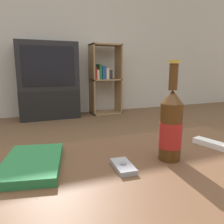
# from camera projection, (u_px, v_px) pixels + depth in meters

# --- Properties ---
(back_wall) EXTENTS (8.00, 0.05, 2.60)m
(back_wall) POSITION_uv_depth(u_px,v_px,m) (43.00, 28.00, 3.21)
(back_wall) COLOR beige
(back_wall) RESTS_ON ground_plane
(coffee_table) EXTENTS (1.03, 0.60, 0.44)m
(coffee_table) POSITION_uv_depth(u_px,v_px,m) (143.00, 191.00, 0.63)
(coffee_table) COLOR brown
(coffee_table) RESTS_ON ground_plane
(tv_stand) EXTENTS (0.83, 0.37, 0.41)m
(tv_stand) POSITION_uv_depth(u_px,v_px,m) (50.00, 104.00, 3.19)
(tv_stand) COLOR black
(tv_stand) RESTS_ON ground_plane
(television) EXTENTS (0.83, 0.38, 0.67)m
(television) POSITION_uv_depth(u_px,v_px,m) (48.00, 66.00, 3.08)
(television) COLOR black
(television) RESTS_ON tv_stand
(bookshelf) EXTENTS (0.47, 0.30, 1.09)m
(bookshelf) POSITION_uv_depth(u_px,v_px,m) (104.00, 78.00, 3.47)
(bookshelf) COLOR #99754C
(bookshelf) RESTS_ON ground_plane
(beer_bottle) EXTENTS (0.07, 0.07, 0.30)m
(beer_bottle) POSITION_uv_depth(u_px,v_px,m) (171.00, 126.00, 0.66)
(beer_bottle) COLOR #47280F
(beer_bottle) RESTS_ON coffee_table
(cell_phone) EXTENTS (0.06, 0.10, 0.02)m
(cell_phone) POSITION_uv_depth(u_px,v_px,m) (123.00, 166.00, 0.61)
(cell_phone) COLOR gray
(cell_phone) RESTS_ON coffee_table
(remote_control) EXTENTS (0.08, 0.19, 0.02)m
(remote_control) POSITION_uv_depth(u_px,v_px,m) (219.00, 146.00, 0.77)
(remote_control) COLOR white
(remote_control) RESTS_ON coffee_table
(table_book) EXTENTS (0.21, 0.28, 0.02)m
(table_book) POSITION_uv_depth(u_px,v_px,m) (32.00, 163.00, 0.62)
(table_book) COLOR #236B38
(table_book) RESTS_ON coffee_table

